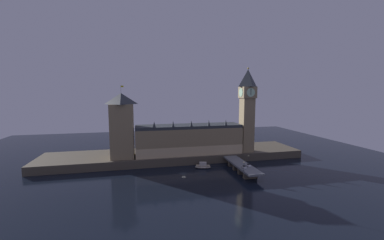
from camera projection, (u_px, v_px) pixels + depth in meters
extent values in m
plane|color=black|center=(184.00, 174.00, 168.34)|extent=(400.00, 400.00, 0.00)
cube|color=#4C4438|center=(175.00, 155.00, 205.77)|extent=(220.00, 42.00, 6.46)
cube|color=#8E7A56|center=(189.00, 140.00, 199.31)|extent=(88.15, 22.33, 21.88)
cube|color=#D5B989|center=(192.00, 152.00, 189.17)|extent=(88.15, 0.20, 7.88)
cube|color=#2D3338|center=(189.00, 126.00, 197.91)|extent=(88.15, 20.54, 2.40)
cone|color=#2D3338|center=(154.00, 124.00, 181.92)|extent=(2.40, 2.40, 4.81)
cone|color=#2D3338|center=(173.00, 124.00, 185.11)|extent=(2.40, 2.40, 4.81)
cone|color=#2D3338|center=(191.00, 123.00, 188.30)|extent=(2.40, 2.40, 4.81)
cone|color=#2D3338|center=(209.00, 123.00, 191.48)|extent=(2.40, 2.40, 4.81)
cone|color=#2D3338|center=(226.00, 122.00, 194.67)|extent=(2.40, 2.40, 4.81)
cube|color=#8E7A56|center=(247.00, 125.00, 203.88)|extent=(10.17, 10.17, 46.52)
cube|color=#8E7A56|center=(248.00, 92.00, 200.64)|extent=(12.00, 12.00, 9.72)
cylinder|color=#B7E5B7|center=(251.00, 92.00, 194.70)|extent=(7.32, 0.25, 7.32)
cylinder|color=#B7E5B7|center=(244.00, 92.00, 206.58)|extent=(7.32, 0.25, 7.32)
cylinder|color=#B7E5B7|center=(254.00, 92.00, 201.97)|extent=(0.25, 7.32, 7.32)
cylinder|color=#B7E5B7|center=(241.00, 92.00, 199.31)|extent=(0.25, 7.32, 7.32)
cube|color=black|center=(251.00, 92.00, 194.46)|extent=(0.36, 0.10, 5.49)
pyramid|color=#2D3338|center=(248.00, 78.00, 199.24)|extent=(12.00, 12.00, 14.56)
sphere|color=gold|center=(248.00, 68.00, 198.32)|extent=(1.60, 1.60, 1.60)
cube|color=#8E7A56|center=(122.00, 131.00, 185.06)|extent=(17.54, 17.54, 42.41)
pyramid|color=#2D3338|center=(121.00, 99.00, 182.13)|extent=(17.89, 17.89, 8.50)
cylinder|color=#99999E|center=(121.00, 89.00, 181.30)|extent=(0.24, 0.24, 6.00)
cube|color=gold|center=(122.00, 86.00, 181.30)|extent=(2.00, 0.08, 1.20)
cube|color=slate|center=(242.00, 165.00, 172.09)|extent=(10.96, 46.00, 1.40)
cube|color=#4C4438|center=(250.00, 175.00, 159.05)|extent=(9.31, 3.20, 4.37)
cube|color=#4C4438|center=(244.00, 171.00, 167.96)|extent=(9.31, 3.20, 4.37)
cube|color=#4C4438|center=(239.00, 167.00, 176.88)|extent=(9.31, 3.20, 4.37)
cube|color=#4C4438|center=(234.00, 163.00, 185.80)|extent=(9.31, 3.20, 4.37)
cube|color=silver|center=(244.00, 167.00, 162.58)|extent=(1.75, 4.43, 0.97)
cube|color=black|center=(244.00, 166.00, 162.50)|extent=(1.44, 1.99, 0.45)
cylinder|color=black|center=(242.00, 167.00, 163.77)|extent=(0.22, 0.64, 0.64)
cylinder|color=black|center=(244.00, 167.00, 164.13)|extent=(0.22, 0.64, 0.64)
cylinder|color=black|center=(244.00, 168.00, 161.11)|extent=(0.22, 0.64, 0.64)
cylinder|color=black|center=(246.00, 168.00, 161.47)|extent=(0.22, 0.64, 0.64)
cube|color=white|center=(248.00, 165.00, 166.93)|extent=(1.98, 4.58, 0.87)
cube|color=black|center=(248.00, 164.00, 166.85)|extent=(1.63, 2.06, 0.45)
cylinder|color=black|center=(250.00, 166.00, 165.79)|extent=(0.22, 0.64, 0.64)
cylinder|color=black|center=(248.00, 166.00, 165.38)|extent=(0.22, 0.64, 0.64)
cylinder|color=black|center=(249.00, 165.00, 168.54)|extent=(0.22, 0.64, 0.64)
cylinder|color=black|center=(246.00, 165.00, 168.13)|extent=(0.22, 0.64, 0.64)
cylinder|color=black|center=(242.00, 169.00, 160.12)|extent=(0.28, 0.28, 0.76)
cylinder|color=gray|center=(242.00, 168.00, 160.04)|extent=(0.38, 0.38, 0.64)
sphere|color=tan|center=(242.00, 167.00, 159.99)|extent=(0.21, 0.21, 0.21)
cylinder|color=#2D3333|center=(244.00, 171.00, 156.58)|extent=(0.56, 0.56, 0.50)
cylinder|color=#2D3333|center=(244.00, 166.00, 156.26)|extent=(0.18, 0.18, 5.06)
sphere|color=#F9E5A3|center=(244.00, 162.00, 155.91)|extent=(0.60, 0.60, 0.60)
sphere|color=#F9E5A3|center=(243.00, 163.00, 155.85)|extent=(0.44, 0.44, 0.44)
sphere|color=#F9E5A3|center=(245.00, 162.00, 156.04)|extent=(0.44, 0.44, 0.44)
cylinder|color=#2D3333|center=(248.00, 163.00, 173.12)|extent=(0.56, 0.56, 0.50)
cylinder|color=#2D3333|center=(248.00, 160.00, 172.81)|extent=(0.18, 0.18, 4.89)
sphere|color=#F9E5A3|center=(248.00, 156.00, 172.46)|extent=(0.60, 0.60, 0.60)
sphere|color=#F9E5A3|center=(248.00, 156.00, 172.40)|extent=(0.44, 0.44, 0.44)
sphere|color=#F9E5A3|center=(249.00, 156.00, 172.60)|extent=(0.44, 0.44, 0.44)
ellipsoid|color=#B2A893|center=(203.00, 167.00, 179.76)|extent=(12.75, 7.73, 2.41)
cube|color=tan|center=(203.00, 165.00, 179.64)|extent=(11.12, 6.42, 0.24)
cube|color=#B7B2A8|center=(203.00, 164.00, 179.49)|extent=(5.95, 4.30, 2.41)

